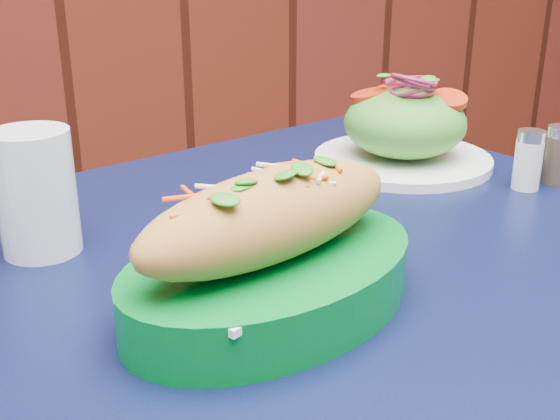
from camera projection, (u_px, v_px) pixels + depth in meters
name	position (u px, v px, depth m)	size (l,w,h in m)	color
cafe_table	(345.00, 347.00, 0.66)	(0.98, 0.98, 0.75)	black
banh_mi_basket	(271.00, 252.00, 0.54)	(0.30, 0.25, 0.12)	#006A21
salad_plate	(404.00, 130.00, 0.89)	(0.23, 0.23, 0.12)	white
water_glass	(36.00, 192.00, 0.64)	(0.07, 0.07, 0.12)	silver
salt_shaker	(528.00, 160.00, 0.81)	(0.03, 0.03, 0.07)	white
pepper_shaker	(558.00, 155.00, 0.82)	(0.03, 0.03, 0.07)	#3F3326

